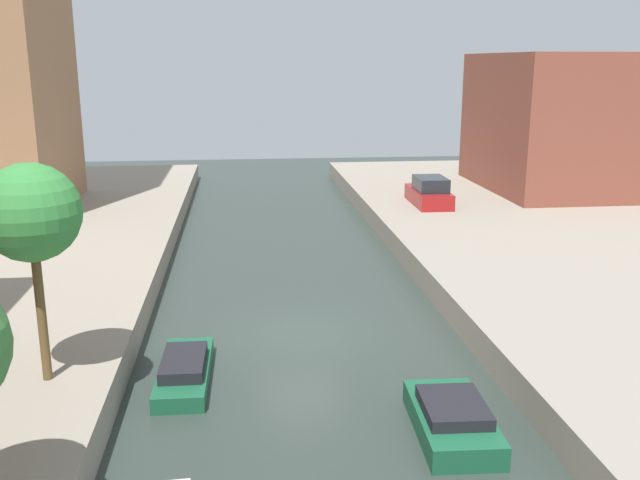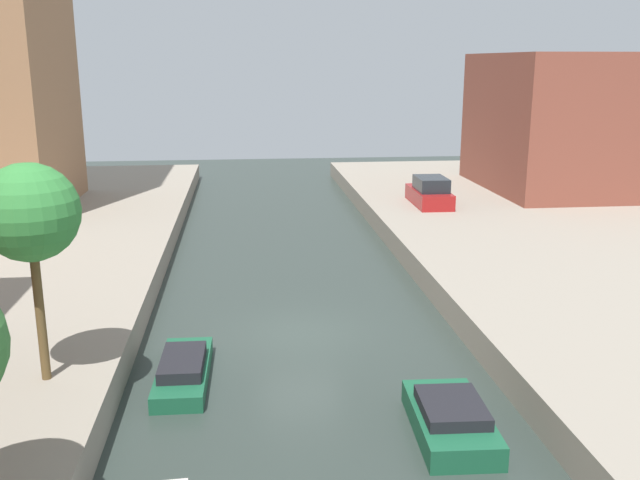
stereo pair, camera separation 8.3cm
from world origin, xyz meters
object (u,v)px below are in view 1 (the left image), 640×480
Objects in this scene: street_tree_2 at (31,214)px; moored_boat_left_2 at (185,370)px; low_block_right at (571,122)px; moored_boat_right_2 at (452,419)px; parked_car at (429,193)px.

street_tree_2 is 1.33× the size of moored_boat_left_2.
low_block_right reaches higher than street_tree_2.
street_tree_2 is at bearing 168.61° from moored_boat_right_2.
parked_car reaches higher than moored_boat_left_2.
moored_boat_left_2 is at bearing -122.72° from parked_car.
moored_boat_right_2 is (-15.01, -25.96, -4.63)m from low_block_right.
low_block_right is 2.72× the size of parked_car.
street_tree_2 reaches higher than parked_car.
low_block_right is at bearing 44.34° from street_tree_2.
low_block_right is 3.25× the size of moored_boat_right_2.
moored_boat_right_2 is at bearing -120.04° from low_block_right.
moored_boat_right_2 is at bearing -28.86° from moored_boat_left_2.
street_tree_2 reaches higher than moored_boat_right_2.
parked_car is 22.49m from moored_boat_right_2.
parked_car is at bearing -156.97° from low_block_right.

